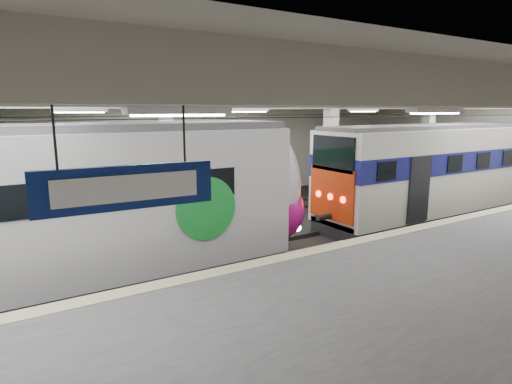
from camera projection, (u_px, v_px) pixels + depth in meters
station_hall at (311, 166)px, 13.29m from camera, size 36.00×24.00×5.75m
modern_emu at (106, 208)px, 11.89m from camera, size 14.35×2.96×4.60m
older_rer at (438, 170)px, 19.54m from camera, size 13.01×2.87×4.31m
far_train at (135, 179)px, 17.75m from camera, size 12.93×2.95×4.15m
wayfinding_sign at (127, 187)px, 4.27m from camera, size 1.79×0.17×1.22m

